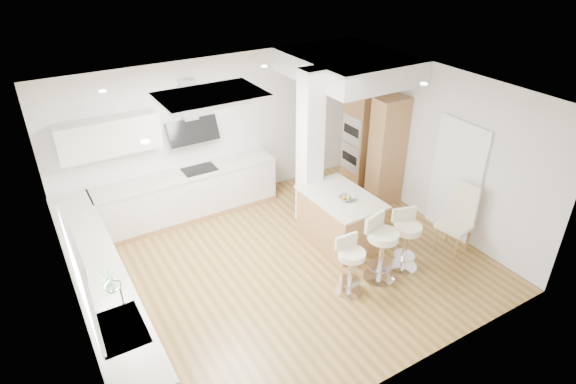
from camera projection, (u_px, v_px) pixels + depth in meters
ground at (286, 266)px, 7.68m from camera, size 6.00×6.00×0.00m
ceiling at (286, 266)px, 7.68m from camera, size 6.00×5.00×0.02m
wall_back at (216, 133)px, 8.86m from camera, size 6.00×0.04×2.80m
wall_left at (66, 253)px, 5.65m from camera, size 0.04×5.00×2.80m
wall_right at (434, 146)px, 8.33m from camera, size 0.04×5.00×2.80m
skylight at (211, 96)px, 6.41m from camera, size 4.10×2.10×0.06m
window_left at (79, 274)px, 4.85m from camera, size 0.06×1.28×1.07m
doorway_right at (456, 181)px, 8.07m from camera, size 0.05×1.00×2.10m
counter_left at (103, 294)px, 6.42m from camera, size 0.63×4.50×1.35m
counter_back at (178, 185)px, 8.59m from camera, size 3.62×0.63×2.50m
pillar at (310, 151)px, 8.17m from camera, size 0.35×0.35×2.80m
soffit at (348, 66)px, 8.39m from camera, size 1.78×2.20×0.40m
oven_column at (372, 144)px, 9.28m from camera, size 0.63×1.21×2.10m
peninsula at (340, 218)px, 8.11m from camera, size 0.97×1.44×0.93m
bar_stool_a at (350, 263)px, 6.90m from camera, size 0.43×0.43×0.93m
bar_stool_b at (381, 246)px, 7.13m from camera, size 0.59×0.59×1.08m
bar_stool_c at (406, 237)px, 7.40m from camera, size 0.56×0.56×1.00m
dining_chair at (459, 216)px, 7.78m from camera, size 0.55×0.55×1.21m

